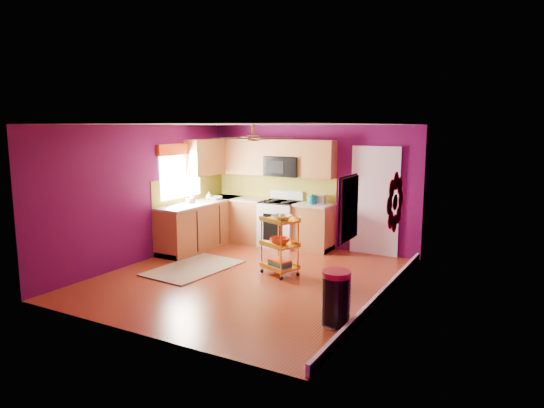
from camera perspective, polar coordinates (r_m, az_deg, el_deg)
The scene contains 18 objects.
ground at distance 8.09m, azimuth -2.86°, elevation -8.65°, with size 5.00×5.00×0.00m, color maroon.
room_envelope at distance 7.74m, azimuth -2.78°, elevation 2.91°, with size 4.54×5.04×2.52m.
lower_cabinets at distance 10.17m, azimuth -3.91°, elevation -2.44°, with size 2.81×2.31×0.94m.
electric_range at distance 10.06m, azimuth 1.00°, elevation -2.26°, with size 0.76×0.66×1.13m.
upper_cabinetry at distance 10.23m, azimuth -2.42°, elevation 5.37°, with size 2.80×2.30×1.26m.
left_window at distance 9.89m, azimuth -10.69°, elevation 4.72°, with size 0.08×1.35×1.08m.
panel_door at distance 9.52m, azimuth 12.01°, elevation 0.20°, with size 0.95×0.11×2.15m.
right_wall_art at distance 6.55m, azimuth 12.21°, elevation -0.10°, with size 0.04×2.74×1.04m.
ceiling_fan at distance 7.88m, azimuth -2.21°, elevation 7.82°, with size 1.01×1.01×0.26m.
shag_rug at distance 8.68m, azimuth -9.18°, elevation -7.45°, with size 1.03×1.68×0.02m, color #331C11.
rolling_cart at distance 8.10m, azimuth 0.95°, elevation -4.61°, with size 0.71×0.62×1.06m.
trash_can at distance 6.23m, azimuth 7.53°, elevation -10.90°, with size 0.44×0.45×0.69m.
teal_kettle at distance 9.67m, azimuth 4.73°, elevation 0.50°, with size 0.18×0.18×0.21m.
toaster at distance 9.71m, azimuth 5.67°, elevation 0.56°, with size 0.22×0.15×0.18m, color beige.
soap_bottle_a at distance 9.88m, azimuth -9.37°, elevation 0.67°, with size 0.09×0.09×0.19m, color #EA3F72.
soap_bottle_b at distance 10.26m, azimuth -7.43°, elevation 0.97°, with size 0.14×0.14×0.17m, color white.
counter_dish at distance 10.26m, azimuth -6.72°, elevation 0.68°, with size 0.28×0.28×0.07m, color white.
counter_cup at distance 9.85m, azimuth -9.73°, elevation 0.37°, with size 0.13×0.13×0.10m, color white.
Camera 1 is at (4.09, -6.53, 2.47)m, focal length 32.00 mm.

